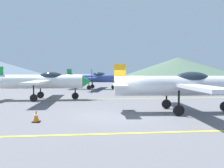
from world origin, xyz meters
name	(u,v)px	position (x,y,z in m)	size (l,w,h in m)	color
ground_plane	(118,115)	(0.00, 0.00, 0.00)	(400.00, 400.00, 0.00)	slate
apron_line_near	(131,133)	(0.00, -3.75, 0.01)	(80.00, 0.16, 0.01)	yellow
apron_line_far	(108,99)	(0.00, 7.36, 0.01)	(80.00, 0.16, 0.01)	yellow
airplane_near	(181,85)	(3.85, 0.59, 1.61)	(8.32, 9.58, 2.87)	silver
airplane_mid	(43,81)	(-5.60, 7.43, 1.61)	(8.25, 9.53, 2.87)	white
airplane_far	(94,78)	(-0.99, 19.23, 1.61)	(8.39, 9.56, 2.87)	#33478C
car_sedan	(136,81)	(6.40, 25.57, 0.84)	(4.22, 4.40, 1.62)	#3372BF
traffic_cone_side	(36,116)	(-4.13, -1.38, 0.29)	(0.36, 0.36, 0.59)	black
hill_centerleft	(178,66)	(64.16, 148.74, 6.87)	(81.56, 81.56, 13.74)	#4C6651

